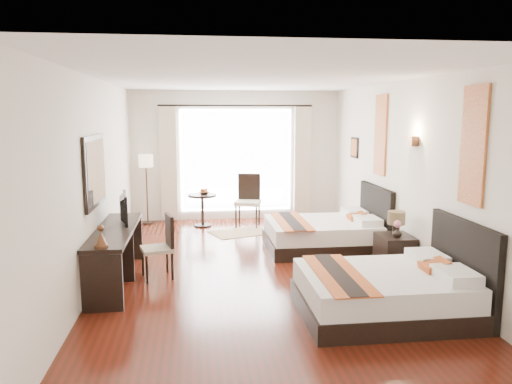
{
  "coord_description": "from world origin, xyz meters",
  "views": [
    {
      "loc": [
        -0.88,
        -7.1,
        2.3
      ],
      "look_at": [
        0.04,
        0.46,
        1.11
      ],
      "focal_mm": 35.0,
      "sensor_mm": 36.0,
      "label": 1
    }
  ],
  "objects": [
    {
      "name": "floor",
      "position": [
        0.0,
        0.0,
        -0.01
      ],
      "size": [
        4.5,
        7.5,
        0.01
      ],
      "primitive_type": "cube",
      "color": "#3D160B",
      "rests_on": "ground"
    },
    {
      "name": "ceiling",
      "position": [
        0.0,
        0.0,
        2.79
      ],
      "size": [
        4.5,
        7.5,
        0.02
      ],
      "primitive_type": "cube",
      "color": "white",
      "rests_on": "wall_headboard"
    },
    {
      "name": "wall_headboard",
      "position": [
        2.25,
        0.0,
        1.4
      ],
      "size": [
        0.01,
        7.5,
        2.8
      ],
      "primitive_type": "cube",
      "color": "silver",
      "rests_on": "floor"
    },
    {
      "name": "wall_desk",
      "position": [
        -2.25,
        0.0,
        1.4
      ],
      "size": [
        0.01,
        7.5,
        2.8
      ],
      "primitive_type": "cube",
      "color": "silver",
      "rests_on": "floor"
    },
    {
      "name": "wall_window",
      "position": [
        0.0,
        3.75,
        1.4
      ],
      "size": [
        4.5,
        0.01,
        2.8
      ],
      "primitive_type": "cube",
      "color": "silver",
      "rests_on": "floor"
    },
    {
      "name": "wall_entry",
      "position": [
        0.0,
        -3.75,
        1.4
      ],
      "size": [
        4.5,
        0.01,
        2.8
      ],
      "primitive_type": "cube",
      "color": "silver",
      "rests_on": "floor"
    },
    {
      "name": "window_glass",
      "position": [
        0.0,
        3.73,
        1.3
      ],
      "size": [
        2.4,
        0.02,
        2.2
      ],
      "primitive_type": "cube",
      "color": "white",
      "rests_on": "wall_window"
    },
    {
      "name": "sheer_curtain",
      "position": [
        0.0,
        3.67,
        1.3
      ],
      "size": [
        2.3,
        0.02,
        2.1
      ],
      "primitive_type": "cube",
      "color": "white",
      "rests_on": "wall_window"
    },
    {
      "name": "drape_left",
      "position": [
        -1.45,
        3.63,
        1.28
      ],
      "size": [
        0.35,
        0.14,
        2.35
      ],
      "primitive_type": "cube",
      "color": "beige",
      "rests_on": "floor"
    },
    {
      "name": "drape_right",
      "position": [
        1.45,
        3.63,
        1.28
      ],
      "size": [
        0.35,
        0.14,
        2.35
      ],
      "primitive_type": "cube",
      "color": "beige",
      "rests_on": "floor"
    },
    {
      "name": "art_panel_near",
      "position": [
        2.23,
        -1.81,
        1.95
      ],
      "size": [
        0.03,
        0.5,
        1.35
      ],
      "primitive_type": "cube",
      "color": "maroon",
      "rests_on": "wall_headboard"
    },
    {
      "name": "art_panel_far",
      "position": [
        2.23,
        1.04,
        1.95
      ],
      "size": [
        0.03,
        0.5,
        1.35
      ],
      "primitive_type": "cube",
      "color": "maroon",
      "rests_on": "wall_headboard"
    },
    {
      "name": "wall_sconce",
      "position": [
        2.19,
        -0.33,
        1.92
      ],
      "size": [
        0.1,
        0.14,
        0.14
      ],
      "primitive_type": "cube",
      "color": "#452918",
      "rests_on": "wall_headboard"
    },
    {
      "name": "mirror_frame",
      "position": [
        -2.22,
        -0.27,
        1.55
      ],
      "size": [
        0.04,
        1.25,
        0.95
      ],
      "primitive_type": "cube",
      "color": "black",
      "rests_on": "wall_desk"
    },
    {
      "name": "mirror_glass",
      "position": [
        -2.19,
        -0.27,
        1.55
      ],
      "size": [
        0.01,
        1.12,
        0.82
      ],
      "primitive_type": "cube",
      "color": "white",
      "rests_on": "mirror_frame"
    },
    {
      "name": "bed_near",
      "position": [
        1.33,
        -1.81,
        0.29
      ],
      "size": [
        1.95,
        1.52,
        1.09
      ],
      "color": "black",
      "rests_on": "floor"
    },
    {
      "name": "bed_far",
      "position": [
        1.34,
        1.04,
        0.28
      ],
      "size": [
        1.93,
        1.5,
        1.08
      ],
      "color": "black",
      "rests_on": "floor"
    },
    {
      "name": "nightstand",
      "position": [
        1.99,
        -0.33,
        0.28
      ],
      "size": [
        0.47,
        0.58,
        0.55
      ],
      "primitive_type": "cube",
      "color": "black",
      "rests_on": "floor"
    },
    {
      "name": "table_lamp",
      "position": [
        2.02,
        -0.28,
        0.77
      ],
      "size": [
        0.25,
        0.25,
        0.4
      ],
      "color": "black",
      "rests_on": "nightstand"
    },
    {
      "name": "vase",
      "position": [
        1.97,
        -0.44,
        0.57
      ],
      "size": [
        0.13,
        0.13,
        0.14
      ],
      "primitive_type": "imported",
      "rotation": [
        0.0,
        0.0,
        -0.03
      ],
      "color": "black",
      "rests_on": "nightstand"
    },
    {
      "name": "console_desk",
      "position": [
        -1.99,
        -0.27,
        0.38
      ],
      "size": [
        0.5,
        2.2,
        0.76
      ],
      "primitive_type": "cube",
      "color": "black",
      "rests_on": "floor"
    },
    {
      "name": "television",
      "position": [
        -1.97,
        0.11,
        0.97
      ],
      "size": [
        0.22,
        0.74,
        0.43
      ],
      "primitive_type": "imported",
      "rotation": [
        0.0,
        0.0,
        1.73
      ],
      "color": "black",
      "rests_on": "console_desk"
    },
    {
      "name": "bronze_figurine",
      "position": [
        -1.99,
        -1.27,
        0.88
      ],
      "size": [
        0.16,
        0.16,
        0.24
      ],
      "primitive_type": null,
      "rotation": [
        0.0,
        0.0,
        0.01
      ],
      "color": "#452918",
      "rests_on": "console_desk"
    },
    {
      "name": "desk_chair",
      "position": [
        -1.42,
        -0.15,
        0.27
      ],
      "size": [
        0.51,
        0.51,
        0.9
      ],
      "rotation": [
        0.0,
        0.0,
        3.4
      ],
      "color": "#B2A989",
      "rests_on": "floor"
    },
    {
      "name": "floor_lamp",
      "position": [
        -1.91,
        3.45,
        1.24
      ],
      "size": [
        0.3,
        0.3,
        1.47
      ],
      "color": "black",
      "rests_on": "floor"
    },
    {
      "name": "side_table",
      "position": [
        -0.75,
        3.07,
        0.33
      ],
      "size": [
        0.58,
        0.58,
        0.67
      ],
      "primitive_type": "cylinder",
      "color": "black",
      "rests_on": "floor"
    },
    {
      "name": "fruit_bowl",
      "position": [
        -0.72,
        3.07,
        0.7
      ],
      "size": [
        0.26,
        0.26,
        0.05
      ],
      "primitive_type": "imported",
      "rotation": [
        0.0,
        0.0,
        0.33
      ],
      "color": "#4A321A",
      "rests_on": "side_table"
    },
    {
      "name": "window_chair",
      "position": [
        0.18,
        2.98,
        0.33
      ],
      "size": [
        0.61,
        0.61,
        1.07
      ],
      "rotation": [
        0.0,
        0.0,
        -1.83
      ],
      "color": "#B2A989",
      "rests_on": "floor"
    },
    {
      "name": "jute_rug",
      "position": [
        -0.03,
        2.41,
        0.01
      ],
      "size": [
        1.31,
        1.1,
        0.01
      ],
      "primitive_type": "cube",
      "rotation": [
        0.0,
        0.0,
        0.35
      ],
      "color": "tan",
      "rests_on": "floor"
    }
  ]
}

